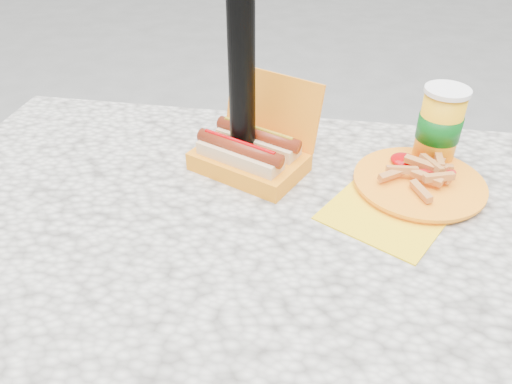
# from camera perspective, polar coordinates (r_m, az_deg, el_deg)

# --- Properties ---
(picnic_table) EXTENTS (1.20, 0.80, 0.75)m
(picnic_table) POSITION_cam_1_polar(r_m,az_deg,el_deg) (0.97, -3.18, -7.43)
(picnic_table) COLOR beige
(picnic_table) RESTS_ON ground
(hotdog_box) EXTENTS (0.26, 0.24, 0.17)m
(hotdog_box) POSITION_cam_1_polar(r_m,az_deg,el_deg) (1.00, -0.59, 4.62)
(hotdog_box) COLOR orange
(hotdog_box) RESTS_ON picnic_table
(fries_plate) EXTENTS (0.32, 0.35, 0.05)m
(fries_plate) POSITION_cam_1_polar(r_m,az_deg,el_deg) (1.00, 17.87, 0.98)
(fries_plate) COLOR yellow
(fries_plate) RESTS_ON picnic_table
(soda_cup) EXTENTS (0.09, 0.09, 0.16)m
(soda_cup) POSITION_cam_1_polar(r_m,az_deg,el_deg) (1.06, 20.21, 7.01)
(soda_cup) COLOR #FFAF13
(soda_cup) RESTS_ON picnic_table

